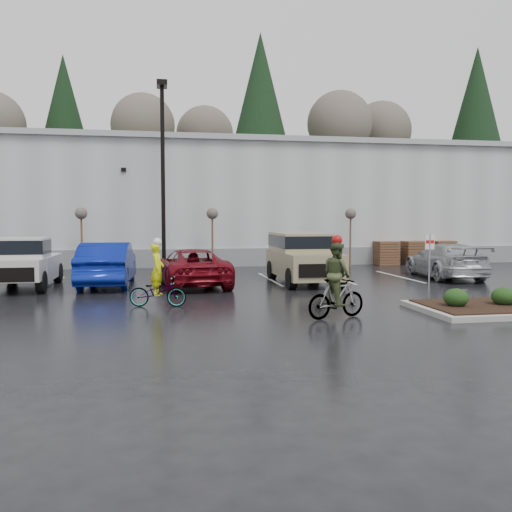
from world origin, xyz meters
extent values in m
plane|color=black|center=(0.00, 0.00, 0.00)|extent=(120.00, 120.00, 0.00)
cube|color=#A4A7A9|center=(0.00, 22.00, 3.50)|extent=(60.00, 15.00, 7.00)
cube|color=slate|center=(0.00, 14.45, 0.50)|extent=(60.00, 0.12, 1.00)
cube|color=#999B9E|center=(0.00, 22.00, 7.05)|extent=(60.50, 15.50, 0.30)
cube|color=#2C411B|center=(0.00, 45.00, 3.00)|extent=(80.00, 25.00, 6.00)
cylinder|color=black|center=(-4.00, 12.00, 4.50)|extent=(0.20, 0.20, 9.00)
cube|color=black|center=(-4.00, 12.00, 9.10)|extent=(0.50, 1.00, 0.25)
cylinder|color=#49321D|center=(-8.00, 13.00, 1.40)|extent=(0.10, 0.10, 2.80)
sphere|color=#493F3A|center=(-8.00, 13.00, 2.90)|extent=(0.60, 0.60, 0.60)
cylinder|color=#49321D|center=(-1.50, 13.00, 1.40)|extent=(0.10, 0.10, 2.80)
sphere|color=#493F3A|center=(-1.50, 13.00, 2.90)|extent=(0.60, 0.60, 0.60)
cylinder|color=#49321D|center=(6.00, 13.00, 1.40)|extent=(0.10, 0.10, 2.80)
sphere|color=#493F3A|center=(6.00, 13.00, 2.90)|extent=(0.60, 0.60, 0.60)
cube|color=#49321D|center=(8.50, 14.00, 0.68)|extent=(1.20, 1.20, 1.35)
cube|color=#49321D|center=(10.20, 14.00, 0.68)|extent=(1.20, 1.20, 1.35)
cube|color=#49321D|center=(12.00, 14.00, 0.68)|extent=(1.20, 1.20, 1.35)
ellipsoid|color=#183211|center=(4.00, -1.00, 0.41)|extent=(0.70, 0.70, 0.52)
ellipsoid|color=#183211|center=(5.50, -1.00, 0.41)|extent=(0.70, 0.70, 0.52)
cylinder|color=gray|center=(3.80, 0.20, 1.10)|extent=(0.05, 0.05, 2.20)
cube|color=white|center=(3.80, 0.20, 1.95)|extent=(0.30, 0.02, 0.45)
cube|color=red|center=(3.80, 0.19, 1.95)|extent=(0.26, 0.02, 0.10)
imported|color=navy|center=(-6.25, 7.01, 0.86)|extent=(1.99, 5.29, 1.72)
imported|color=maroon|center=(-3.01, 6.35, 0.73)|extent=(2.99, 5.50, 1.46)
imported|color=#AEB1B6|center=(8.31, 7.19, 0.77)|extent=(2.76, 5.53, 1.54)
imported|color=#3F3F44|center=(-4.32, 1.50, 0.45)|extent=(1.79, 0.92, 0.90)
imported|color=#D8E00C|center=(-4.32, 1.50, 1.14)|extent=(0.48, 0.64, 1.57)
sphere|color=silver|center=(-4.32, 1.50, 1.95)|extent=(0.26, 0.26, 0.26)
imported|color=#3F3F44|center=(0.36, -1.28, 0.54)|extent=(1.78, 1.00, 1.07)
imported|color=#3D4927|center=(0.36, -1.28, 1.19)|extent=(0.68, 0.92, 1.69)
sphere|color=#990C0C|center=(0.36, -1.28, 2.09)|extent=(0.28, 0.28, 0.28)
camera|label=1|loc=(-4.32, -14.93, 2.67)|focal=38.00mm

